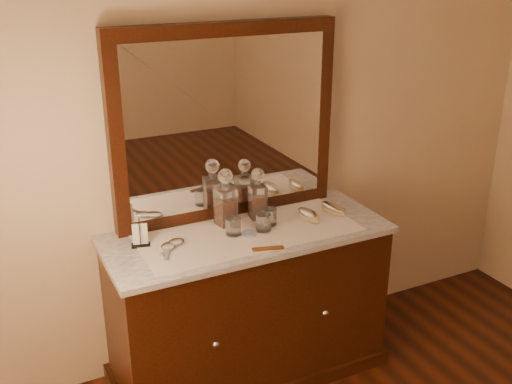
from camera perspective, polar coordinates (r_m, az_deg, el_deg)
dresser_cabinet at (r=3.26m, az=-0.79°, el=-10.75°), size 1.40×0.55×0.82m
dresser_plinth at (r=3.47m, az=-0.76°, el=-15.90°), size 1.46×0.59×0.08m
knob_left at (r=2.92m, az=-3.81°, el=-14.15°), size 0.04×0.04×0.04m
knob_right at (r=3.15m, az=6.52°, el=-11.27°), size 0.04×0.04×0.04m
marble_top at (r=3.05m, az=-0.83°, el=-4.00°), size 1.44×0.59×0.03m
mirror_frame at (r=3.08m, az=-2.84°, el=6.48°), size 1.20×0.08×1.00m
mirror_glass at (r=3.05m, az=-2.59°, el=6.33°), size 1.06×0.01×0.86m
lace_runner at (r=3.02m, az=-0.67°, el=-3.86°), size 1.10×0.45×0.00m
pin_dish at (r=3.00m, az=-0.64°, el=-3.92°), size 0.09×0.09×0.01m
comb at (r=2.86m, az=1.14°, el=-5.34°), size 0.15×0.07×0.01m
napkin_rack at (r=2.93m, az=-10.87°, el=-4.07°), size 0.10×0.07×0.13m
decanter_left at (r=3.07m, az=-2.88°, el=-1.08°), size 0.10×0.10×0.30m
decanter_right at (r=3.15m, az=0.16°, el=-0.65°), size 0.09×0.09×0.28m
brush_near at (r=3.17m, az=5.00°, el=-2.18°), size 0.09×0.17×0.05m
brush_far at (r=3.26m, az=7.30°, el=-1.54°), size 0.10×0.18×0.05m
hand_mirror_outer at (r=2.88m, az=-8.31°, el=-5.23°), size 0.12×0.18×0.02m
hand_mirror_inner at (r=2.92m, az=-7.69°, el=-4.83°), size 0.17×0.17×0.02m
tumblers at (r=3.03m, az=-0.04°, el=-2.83°), size 0.29×0.13×0.09m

